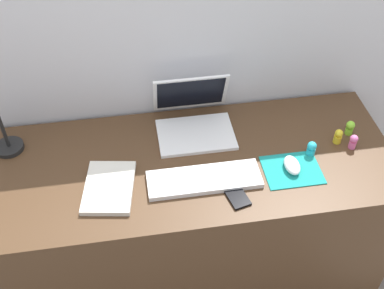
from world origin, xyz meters
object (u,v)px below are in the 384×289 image
toy_figurine_cyan (311,148)px  toy_figurine_pink (353,141)px  laptop (193,116)px  mouse (292,165)px  toy_figurine_lime (350,127)px  keyboard (204,179)px  toy_figurine_yellow (338,136)px  notebook_pad (109,187)px  cell_phone (235,194)px

toy_figurine_cyan → toy_figurine_pink: bearing=3.5°
laptop → mouse: bearing=-42.7°
toy_figurine_pink → mouse: bearing=-164.3°
toy_figurine_cyan → toy_figurine_lime: (0.19, 0.09, 0.00)m
keyboard → toy_figurine_yellow: (0.55, 0.12, 0.02)m
mouse → notebook_pad: 0.67m
keyboard → toy_figurine_yellow: toy_figurine_yellow is taller
toy_figurine_cyan → toy_figurine_yellow: same height
toy_figurine_pink → toy_figurine_yellow: (-0.05, 0.04, -0.00)m
cell_phone → notebook_pad: bearing=153.5°
notebook_pad → toy_figurine_yellow: size_ratio=3.89×
mouse → laptop: bearing=137.3°
notebook_pad → toy_figurine_yellow: bearing=16.2°
cell_phone → toy_figurine_pink: size_ratio=2.09×
toy_figurine_cyan → toy_figurine_pink: (0.17, 0.01, 0.00)m
notebook_pad → keyboard: bearing=6.8°
toy_figurine_cyan → mouse: bearing=-146.0°
laptop → cell_phone: bearing=-77.2°
mouse → toy_figurine_pink: toy_figurine_pink is taller
mouse → cell_phone: mouse is taller
mouse → toy_figurine_yellow: size_ratio=1.56×
notebook_pad → toy_figurine_cyan: toy_figurine_cyan is taller
cell_phone → toy_figurine_lime: toy_figurine_lime is taller
keyboard → mouse: bearing=1.5°
laptop → notebook_pad: size_ratio=1.25×
cell_phone → toy_figurine_yellow: size_ratio=2.07×
cell_phone → keyboard: bearing=126.3°
keyboard → mouse: 0.33m
cell_phone → toy_figurine_cyan: size_ratio=2.09×
mouse → toy_figurine_cyan: size_ratio=1.57×
laptop → notebook_pad: 0.45m
notebook_pad → toy_figurine_lime: size_ratio=3.93×
toy_figurine_yellow → toy_figurine_lime: bearing=31.9°
laptop → toy_figurine_cyan: bearing=-29.1°
keyboard → cell_phone: 0.13m
keyboard → laptop: bearing=88.2°
toy_figurine_pink → notebook_pad: bearing=-175.9°
toy_figurine_yellow → notebook_pad: bearing=-173.3°
cell_phone → toy_figurine_lime: bearing=10.9°
toy_figurine_lime → notebook_pad: bearing=-171.4°
laptop → toy_figurine_lime: laptop is taller
cell_phone → toy_figurine_yellow: bearing=9.8°
mouse → toy_figurine_pink: bearing=15.7°
laptop → toy_figurine_pink: size_ratio=4.89×
cell_phone → laptop: bearing=88.7°
cell_phone → toy_figurine_cyan: (0.33, 0.15, 0.03)m
toy_figurine_cyan → toy_figurine_pink: 0.17m
laptop → toy_figurine_yellow: laptop is taller
keyboard → cell_phone: size_ratio=3.20×
keyboard → toy_figurine_lime: size_ratio=6.71×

